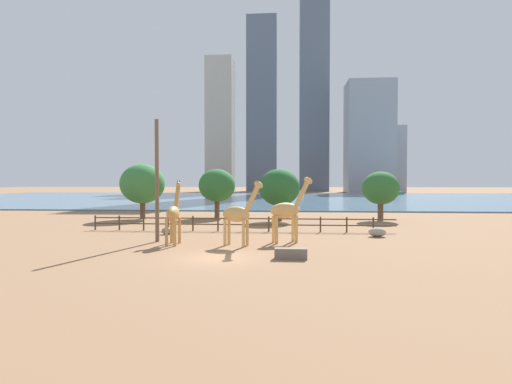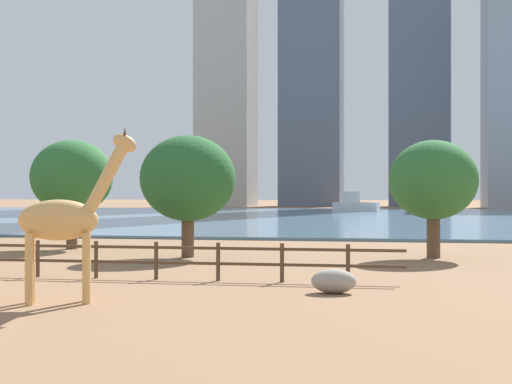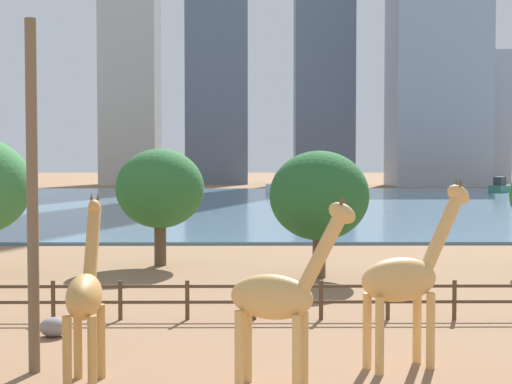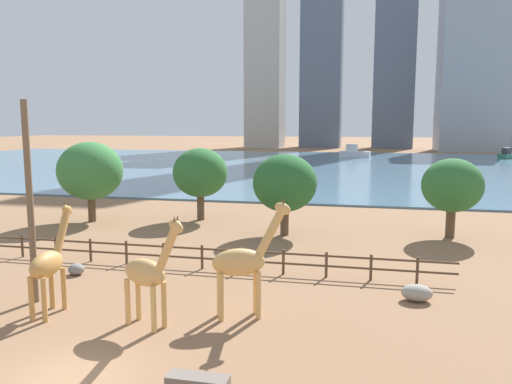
% 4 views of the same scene
% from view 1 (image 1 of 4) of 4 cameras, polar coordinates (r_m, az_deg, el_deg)
% --- Properties ---
extents(ground_plane, '(400.00, 400.00, 0.00)m').
position_cam_1_polar(ground_plane, '(102.18, 2.16, -0.89)').
color(ground_plane, '#8C6647').
extents(harbor_water, '(180.00, 86.00, 0.20)m').
position_cam_1_polar(harbor_water, '(99.18, 2.09, -0.90)').
color(harbor_water, slate).
rests_on(harbor_water, ground).
extents(giraffe_tall, '(3.03, 1.61, 4.48)m').
position_cam_1_polar(giraffe_tall, '(26.58, -2.54, -3.18)').
color(giraffe_tall, tan).
rests_on(giraffe_tall, ground).
extents(giraffe_companion, '(3.23, 1.77, 4.79)m').
position_cam_1_polar(giraffe_companion, '(28.14, 4.52, -2.62)').
color(giraffe_companion, tan).
rests_on(giraffe_companion, ground).
extents(giraffe_young, '(0.88, 3.10, 4.43)m').
position_cam_1_polar(giraffe_young, '(27.86, -11.68, -3.02)').
color(giraffe_young, '#C18C47').
rests_on(giraffe_young, ground).
extents(utility_pole, '(0.28, 0.28, 8.70)m').
position_cam_1_polar(utility_pole, '(29.21, -13.96, 1.58)').
color(utility_pole, brown).
rests_on(utility_pole, ground).
extents(boulder_near_fence, '(1.34, 0.97, 0.73)m').
position_cam_1_polar(boulder_near_fence, '(32.49, 16.93, -5.50)').
color(boulder_near_fence, gray).
rests_on(boulder_near_fence, ground).
extents(boulder_by_pole, '(0.85, 0.77, 0.58)m').
position_cam_1_polar(boulder_by_pole, '(33.31, -12.61, -5.43)').
color(boulder_by_pole, gray).
rests_on(boulder_by_pole, ground).
extents(feeding_trough, '(1.80, 0.60, 0.60)m').
position_cam_1_polar(feeding_trough, '(22.42, 4.99, -8.76)').
color(feeding_trough, '#72665B').
rests_on(feeding_trough, ground).
extents(enclosure_fence, '(26.12, 0.14, 1.30)m').
position_cam_1_polar(enclosure_fence, '(34.46, -2.78, -4.37)').
color(enclosure_fence, '#4C3826').
rests_on(enclosure_fence, ground).
extents(tree_left_large, '(4.42, 4.42, 5.64)m').
position_cam_1_polar(tree_left_large, '(43.11, 3.35, 0.63)').
color(tree_left_large, brown).
rests_on(tree_left_large, ground).
extents(tree_center_broad, '(5.04, 5.04, 6.30)m').
position_cam_1_polar(tree_center_broad, '(47.46, -15.91, 1.12)').
color(tree_center_broad, brown).
rests_on(tree_center_broad, ground).
extents(tree_right_tall, '(4.04, 4.04, 5.40)m').
position_cam_1_polar(tree_right_tall, '(46.05, 17.39, 0.51)').
color(tree_right_tall, brown).
rests_on(tree_right_tall, ground).
extents(tree_left_small, '(4.35, 4.35, 5.78)m').
position_cam_1_polar(tree_left_small, '(47.81, -5.60, 0.91)').
color(tree_left_small, brown).
rests_on(tree_left_small, ground).
extents(boat_ferry, '(4.93, 5.37, 2.36)m').
position_cam_1_polar(boat_ferry, '(130.29, 19.48, -0.01)').
color(boat_ferry, '#337259').
rests_on(boat_ferry, harbor_water).
extents(boat_sailboat, '(6.84, 3.41, 2.88)m').
position_cam_1_polar(boat_sailboat, '(123.39, 5.17, 0.07)').
color(boat_sailboat, silver).
rests_on(boat_sailboat, harbor_water).
extents(skyline_tower_needle, '(12.74, 11.94, 74.26)m').
position_cam_1_polar(skyline_tower_needle, '(176.73, 0.88, 12.23)').
color(skyline_tower_needle, slate).
rests_on(skyline_tower_needle, ground).
extents(skyline_block_central, '(9.62, 14.10, 26.23)m').
position_cam_1_polar(skyline_block_central, '(171.08, 18.56, 4.40)').
color(skyline_block_central, '#939EAD').
rests_on(skyline_block_central, ground).
extents(skyline_tower_glass, '(11.19, 12.09, 56.05)m').
position_cam_1_polar(skyline_tower_glass, '(172.40, -5.11, 9.43)').
color(skyline_tower_glass, '#B7B2A8').
rests_on(skyline_tower_glass, ground).
extents(skyline_block_left, '(17.75, 14.66, 42.86)m').
position_cam_1_polar(skyline_block_left, '(163.40, 15.84, 7.48)').
color(skyline_block_left, '#939EAD').
rests_on(skyline_block_left, ground).
extents(skyline_block_right, '(12.26, 8.36, 108.27)m').
position_cam_1_polar(skyline_block_right, '(179.73, 8.31, 17.61)').
color(skyline_block_right, slate).
rests_on(skyline_block_right, ground).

